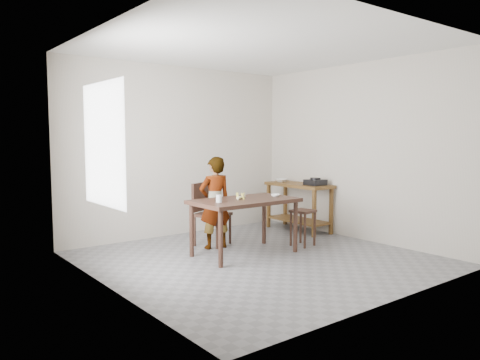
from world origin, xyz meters
TOP-DOWN VIEW (x-y plane):
  - floor at (0.00, 0.00)m, footprint 4.00×4.00m
  - ceiling at (0.00, 0.00)m, footprint 4.00×4.00m
  - wall_back at (0.00, 2.02)m, footprint 4.00×0.04m
  - wall_front at (0.00, -2.02)m, footprint 4.00×0.04m
  - wall_left at (-2.02, 0.00)m, footprint 0.04×4.00m
  - wall_right at (2.02, 0.00)m, footprint 0.04×4.00m
  - window_pane at (-1.97, 0.20)m, footprint 0.02×1.10m
  - dining_table at (0.00, 0.30)m, footprint 1.40×0.80m
  - prep_counter at (1.72, 1.00)m, footprint 0.50×1.20m
  - child at (-0.11, 0.84)m, footprint 0.51×0.37m
  - dining_chair at (-0.03, 1.02)m, footprint 0.58×0.58m
  - stool at (0.98, 0.18)m, footprint 0.34×0.34m
  - glass_tumbler at (-0.44, 0.27)m, footprint 0.10×0.10m
  - small_bowl at (0.49, 0.24)m, footprint 0.14×0.14m
  - banana at (-0.03, 0.34)m, footprint 0.19×0.15m
  - serving_bowl at (1.68, 1.39)m, footprint 0.23×0.23m
  - gas_burner at (1.73, 0.64)m, footprint 0.28×0.28m

SIDE VIEW (x-z plane):
  - floor at x=0.00m, z-range -0.04..0.00m
  - stool at x=0.98m, z-range 0.00..0.53m
  - dining_table at x=0.00m, z-range 0.00..0.75m
  - prep_counter at x=1.72m, z-range 0.00..0.80m
  - dining_chair at x=-0.03m, z-range 0.00..0.91m
  - child at x=-0.11m, z-range 0.00..1.30m
  - small_bowl at x=0.49m, z-range 0.75..0.79m
  - banana at x=-0.03m, z-range 0.75..0.81m
  - glass_tumbler at x=-0.44m, z-range 0.75..0.85m
  - serving_bowl at x=1.68m, z-range 0.80..0.85m
  - gas_burner at x=1.73m, z-range 0.80..0.89m
  - wall_back at x=0.00m, z-range 0.00..2.70m
  - wall_front at x=0.00m, z-range 0.00..2.70m
  - wall_left at x=-2.02m, z-range 0.00..2.70m
  - wall_right at x=2.02m, z-range 0.00..2.70m
  - window_pane at x=-1.97m, z-range 0.85..2.15m
  - ceiling at x=0.00m, z-range 2.70..2.74m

